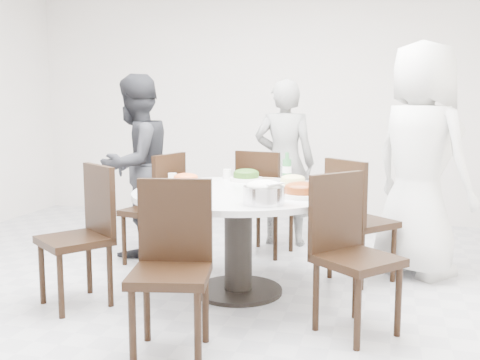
% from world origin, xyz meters
% --- Properties ---
extents(floor, '(6.00, 6.00, 0.01)m').
position_xyz_m(floor, '(0.00, 0.00, 0.00)').
color(floor, silver).
rests_on(floor, ground).
extents(wall_back, '(6.00, 0.01, 2.80)m').
position_xyz_m(wall_back, '(0.00, 3.00, 1.40)').
color(wall_back, white).
rests_on(wall_back, ground).
extents(dining_table, '(1.50, 1.50, 0.75)m').
position_xyz_m(dining_table, '(0.26, 0.29, 0.38)').
color(dining_table, white).
rests_on(dining_table, floor).
extents(chair_ne, '(0.59, 0.59, 0.95)m').
position_xyz_m(chair_ne, '(1.11, 0.82, 0.47)').
color(chair_ne, black).
rests_on(chair_ne, floor).
extents(chair_n, '(0.51, 0.51, 0.95)m').
position_xyz_m(chair_n, '(0.24, 1.38, 0.47)').
color(chair_n, black).
rests_on(chair_n, floor).
extents(chair_nw, '(0.51, 0.51, 0.95)m').
position_xyz_m(chair_nw, '(-0.65, 0.83, 0.47)').
color(chair_nw, black).
rests_on(chair_nw, floor).
extents(chair_sw, '(0.59, 0.59, 0.95)m').
position_xyz_m(chair_sw, '(-0.74, -0.24, 0.47)').
color(chair_sw, black).
rests_on(chair_sw, floor).
extents(chair_s, '(0.50, 0.50, 0.95)m').
position_xyz_m(chair_s, '(0.17, -0.78, 0.47)').
color(chair_s, black).
rests_on(chair_s, floor).
extents(chair_se, '(0.59, 0.59, 0.95)m').
position_xyz_m(chair_se, '(1.13, -0.23, 0.47)').
color(chair_se, black).
rests_on(chair_se, floor).
extents(diner_right, '(1.06, 1.05, 1.85)m').
position_xyz_m(diner_right, '(1.53, 1.09, 0.92)').
color(diner_right, silver).
rests_on(diner_right, floor).
extents(diner_middle, '(0.59, 0.40, 1.59)m').
position_xyz_m(diner_middle, '(0.33, 1.76, 0.79)').
color(diner_middle, black).
rests_on(diner_middle, floor).
extents(diner_left, '(0.80, 0.92, 1.62)m').
position_xyz_m(diner_left, '(-0.90, 1.08, 0.81)').
color(diner_left, black).
rests_on(diner_left, floor).
extents(dish_greens, '(0.26, 0.26, 0.07)m').
position_xyz_m(dish_greens, '(0.19, 0.80, 0.78)').
color(dish_greens, white).
rests_on(dish_greens, dining_table).
extents(dish_pale, '(0.23, 0.23, 0.06)m').
position_xyz_m(dish_pale, '(0.61, 0.56, 0.78)').
color(dish_pale, white).
rests_on(dish_pale, dining_table).
extents(dish_orange, '(0.24, 0.24, 0.06)m').
position_xyz_m(dish_orange, '(-0.19, 0.44, 0.78)').
color(dish_orange, white).
rests_on(dish_orange, dining_table).
extents(dish_redbrown, '(0.30, 0.30, 0.08)m').
position_xyz_m(dish_redbrown, '(0.74, 0.15, 0.79)').
color(dish_redbrown, white).
rests_on(dish_redbrown, dining_table).
extents(dish_tofu, '(0.25, 0.25, 0.07)m').
position_xyz_m(dish_tofu, '(-0.20, 0.06, 0.78)').
color(dish_tofu, white).
rests_on(dish_tofu, dining_table).
extents(rice_bowl, '(0.26, 0.26, 0.11)m').
position_xyz_m(rice_bowl, '(0.55, -0.17, 0.81)').
color(rice_bowl, silver).
rests_on(rice_bowl, dining_table).
extents(soup_bowl, '(0.28, 0.28, 0.09)m').
position_xyz_m(soup_bowl, '(-0.04, -0.16, 0.79)').
color(soup_bowl, white).
rests_on(soup_bowl, dining_table).
extents(beverage_bottle, '(0.07, 0.07, 0.24)m').
position_xyz_m(beverage_bottle, '(0.53, 0.77, 0.87)').
color(beverage_bottle, '#2F763E').
rests_on(beverage_bottle, dining_table).
extents(tea_cups, '(0.07, 0.07, 0.08)m').
position_xyz_m(tea_cups, '(0.25, 0.92, 0.79)').
color(tea_cups, white).
rests_on(tea_cups, dining_table).
extents(chopsticks, '(0.24, 0.04, 0.01)m').
position_xyz_m(chopsticks, '(0.28, 0.94, 0.76)').
color(chopsticks, tan).
rests_on(chopsticks, dining_table).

